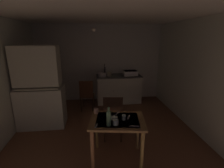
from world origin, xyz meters
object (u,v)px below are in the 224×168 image
hutch_cabinet (40,90)px  glass_bottle (109,118)px  chair_by_counter (87,95)px  serving_bowl_wide (114,118)px  sink_basin (130,73)px  chair_far_side (113,118)px  hand_pump (105,70)px  teacup_mint (116,122)px  mixing_bowl_counter (102,75)px  dining_table (117,126)px

hutch_cabinet → glass_bottle: hutch_cabinet is taller
chair_by_counter → serving_bowl_wide: bearing=-76.0°
sink_basin → glass_bottle: glass_bottle is taller
chair_far_side → serving_bowl_wide: size_ratio=8.52×
hand_pump → teacup_mint: bearing=-91.1°
sink_basin → chair_by_counter: (-1.39, -0.58, -0.49)m
glass_bottle → hutch_cabinet: bearing=133.5°
mixing_bowl_counter → teacup_mint: size_ratio=2.93×
chair_far_side → teacup_mint: 0.79m
teacup_mint → dining_table: bearing=72.1°
mixing_bowl_counter → dining_table: (0.09, -2.62, -0.31)m
hutch_cabinet → dining_table: (1.62, -1.36, -0.26)m
dining_table → chair_far_side: (-0.01, 0.56, -0.13)m
sink_basin → serving_bowl_wide: size_ratio=3.79×
serving_bowl_wide → chair_by_counter: bearing=104.0°
hutch_cabinet → serving_bowl_wide: hutch_cabinet is taller
chair_by_counter → hutch_cabinet: bearing=-145.2°
hand_pump → glass_bottle: (-0.16, -2.89, -0.17)m
sink_basin → chair_by_counter: sink_basin is taller
hutch_cabinet → teacup_mint: 2.19m
chair_far_side → chair_by_counter: chair_far_side is taller
hutch_cabinet → glass_bottle: bearing=-46.5°
chair_far_side → serving_bowl_wide: bearing=-95.0°
teacup_mint → serving_bowl_wide: bearing=90.0°
serving_bowl_wide → teacup_mint: (0.00, -0.18, 0.02)m
sink_basin → glass_bottle: 3.01m
hutch_cabinet → dining_table: hutch_cabinet is taller
hand_pump → sink_basin: bearing=-3.2°
hutch_cabinet → mixing_bowl_counter: (1.53, 1.26, 0.05)m
dining_table → teacup_mint: 0.24m
serving_bowl_wide → hutch_cabinet: bearing=139.5°
hand_pump → chair_by_counter: size_ratio=0.42×
chair_far_side → sink_basin: bearing=68.6°
sink_basin → chair_by_counter: bearing=-157.4°
hand_pump → serving_bowl_wide: (-0.06, -2.70, -0.28)m
chair_far_side → hand_pump: bearing=89.8°
dining_table → teacup_mint: teacup_mint is taller
chair_far_side → chair_by_counter: size_ratio=1.07×
dining_table → chair_by_counter: (-0.57, 2.09, -0.15)m
dining_table → chair_far_side: size_ratio=1.01×
chair_by_counter → teacup_mint: size_ratio=10.47×
hutch_cabinet → teacup_mint: hutch_cabinet is taller
sink_basin → chair_by_counter: 1.58m
mixing_bowl_counter → teacup_mint: 2.79m
chair_by_counter → teacup_mint: 2.33m
chair_far_side → hutch_cabinet: bearing=153.7°
sink_basin → glass_bottle: bearing=-109.1°
dining_table → glass_bottle: bearing=-132.6°
dining_table → chair_by_counter: 2.17m
chair_by_counter → glass_bottle: 2.34m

